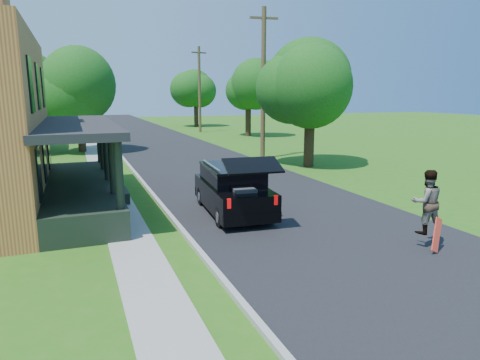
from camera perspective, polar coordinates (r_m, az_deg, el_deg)
name	(u,v)px	position (r m, az deg, el deg)	size (l,w,h in m)	color
ground	(319,230)	(13.62, 10.52, -6.51)	(140.00, 140.00, 0.00)	#266313
street	(175,151)	(32.01, -8.63, 3.82)	(8.00, 120.00, 0.02)	black
curb	(119,154)	(31.38, -15.87, 3.36)	(0.15, 120.00, 0.12)	#9D9D98
sidewalk	(96,155)	(31.28, -18.69, 3.17)	(1.30, 120.00, 0.03)	gray
front_walk	(3,211)	(17.66, -29.06, -3.65)	(6.50, 1.20, 0.03)	gray
neighbor_house_far	(2,94)	(51.39, -29.12, 10.03)	(12.78, 12.78, 8.30)	#B7B0A2
black_suv	(233,190)	(14.96, -0.95, -1.29)	(2.20, 4.96, 2.25)	black
skateboarder	(427,202)	(12.63, 23.63, -2.69)	(1.00, 0.87, 1.77)	black
skateboard	(437,236)	(12.54, 24.75, -6.76)	(0.58, 0.33, 0.91)	red
tree_left_mid	(77,85)	(33.09, -20.89, 11.79)	(5.95, 5.63, 7.38)	black
tree_left_far	(25,73)	(49.14, -26.76, 12.58)	(6.58, 6.58, 9.46)	black
tree_right_near	(310,82)	(24.95, 9.32, 12.77)	(5.18, 5.03, 7.47)	black
tree_right_mid	(248,83)	(43.11, 1.05, 12.86)	(5.63, 5.69, 7.94)	black
tree_right_far	(195,88)	(56.12, -5.99, 12.08)	(5.35, 5.07, 7.47)	black
utility_pole_near	(263,83)	(27.74, 3.13, 12.85)	(1.79, 0.41, 9.41)	#503B25
utility_pole_far	(200,88)	(47.82, -5.42, 12.05)	(1.76, 0.52, 9.18)	#503B25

